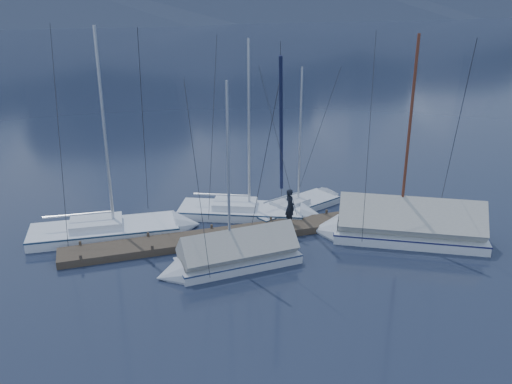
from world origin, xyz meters
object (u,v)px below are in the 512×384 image
(sailboat_open_mid, at_px, (259,213))
(sailboat_covered_near, at_px, (396,228))
(sailboat_open_right, at_px, (304,204))
(person, at_px, (290,207))
(sailboat_covered_far, at_px, (227,258))
(sailboat_open_left, at_px, (126,230))

(sailboat_open_mid, height_order, sailboat_covered_near, sailboat_covered_near)
(sailboat_open_mid, relative_size, sailboat_open_right, 1.19)
(sailboat_open_mid, xyz_separation_m, person, (0.85, -2.13, 1.06))
(sailboat_covered_far, height_order, person, sailboat_covered_far)
(sailboat_open_left, distance_m, sailboat_covered_near, 12.80)
(sailboat_open_mid, bearing_deg, sailboat_covered_far, -121.91)
(sailboat_covered_far, xyz_separation_m, person, (3.86, 2.71, 0.81))
(sailboat_open_left, relative_size, sailboat_covered_near, 1.02)
(sailboat_covered_near, xyz_separation_m, person, (-4.40, 2.41, 0.72))
(sailboat_open_mid, height_order, person, sailboat_open_mid)
(person, bearing_deg, sailboat_covered_far, 120.20)
(sailboat_open_mid, distance_m, sailboat_open_right, 2.76)
(sailboat_open_right, bearing_deg, sailboat_covered_far, -136.99)
(sailboat_open_left, height_order, sailboat_open_right, sailboat_open_left)
(sailboat_open_left, distance_m, sailboat_open_mid, 6.75)
(sailboat_open_left, height_order, sailboat_open_mid, sailboat_open_left)
(sailboat_open_mid, relative_size, sailboat_covered_near, 0.95)
(sailboat_open_right, distance_m, sailboat_covered_near, 5.66)
(sailboat_open_left, xyz_separation_m, sailboat_open_mid, (6.75, 0.07, -0.01))
(sailboat_covered_far, relative_size, person, 4.81)
(sailboat_covered_near, relative_size, person, 5.80)
(sailboat_open_left, relative_size, person, 5.92)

